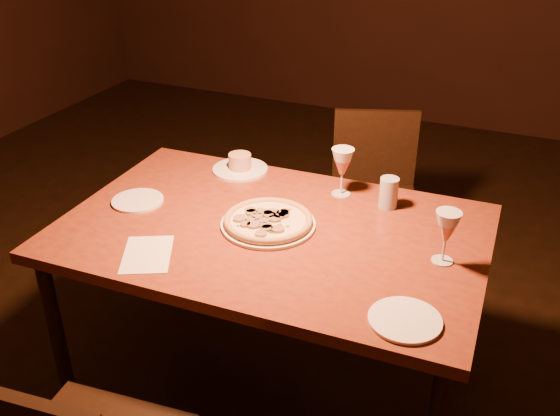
% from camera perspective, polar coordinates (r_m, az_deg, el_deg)
% --- Properties ---
extents(floor, '(7.00, 7.00, 0.00)m').
position_cam_1_polar(floor, '(2.86, -5.26, -14.84)').
color(floor, black).
rests_on(floor, ground).
extents(dining_table, '(1.55, 1.02, 0.82)m').
position_cam_1_polar(dining_table, '(2.30, -0.76, -3.34)').
color(dining_table, brown).
rests_on(dining_table, floor).
extents(chair_far, '(0.55, 0.55, 0.89)m').
position_cam_1_polar(chair_far, '(3.25, 8.60, 1.55)').
color(chair_far, black).
rests_on(chair_far, floor).
extents(pizza_plate, '(0.35, 0.35, 0.04)m').
position_cam_1_polar(pizza_plate, '(2.27, -1.09, -1.20)').
color(pizza_plate, white).
rests_on(pizza_plate, dining_table).
extents(ramekin_saucer, '(0.24, 0.24, 0.08)m').
position_cam_1_polar(ramekin_saucer, '(2.69, -3.68, 3.91)').
color(ramekin_saucer, white).
rests_on(ramekin_saucer, dining_table).
extents(wine_glass_far, '(0.09, 0.09, 0.20)m').
position_cam_1_polar(wine_glass_far, '(2.46, 5.70, 3.29)').
color(wine_glass_far, '#BC614E').
rests_on(wine_glass_far, dining_table).
extents(wine_glass_right, '(0.08, 0.08, 0.19)m').
position_cam_1_polar(wine_glass_right, '(2.10, 14.90, -2.59)').
color(wine_glass_right, '#BC614E').
rests_on(wine_glass_right, dining_table).
extents(water_tumbler, '(0.07, 0.07, 0.12)m').
position_cam_1_polar(water_tumbler, '(2.41, 9.91, 1.39)').
color(water_tumbler, '#AAB1BA').
rests_on(water_tumbler, dining_table).
extents(side_plate_left, '(0.20, 0.20, 0.01)m').
position_cam_1_polar(side_plate_left, '(2.50, -12.89, 0.66)').
color(side_plate_left, white).
rests_on(side_plate_left, dining_table).
extents(side_plate_near, '(0.21, 0.21, 0.01)m').
position_cam_1_polar(side_plate_near, '(1.85, 11.35, -10.00)').
color(side_plate_near, white).
rests_on(side_plate_near, dining_table).
extents(menu_card, '(0.25, 0.28, 0.00)m').
position_cam_1_polar(menu_card, '(2.16, -12.05, -4.15)').
color(menu_card, white).
rests_on(menu_card, dining_table).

